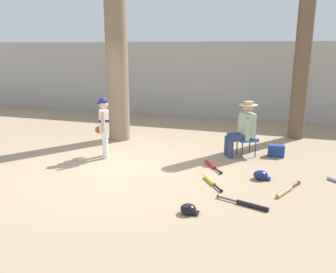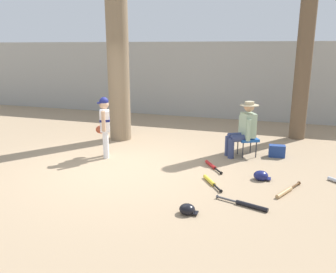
{
  "view_description": "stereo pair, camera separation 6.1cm",
  "coord_description": "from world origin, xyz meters",
  "px_view_note": "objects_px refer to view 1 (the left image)",
  "views": [
    {
      "loc": [
        2.87,
        -5.79,
        2.32
      ],
      "look_at": [
        1.05,
        -0.04,
        0.75
      ],
      "focal_mm": 36.93,
      "sensor_mm": 36.0,
      "label": 1
    },
    {
      "loc": [
        2.93,
        -5.77,
        2.32
      ],
      "look_at": [
        1.05,
        -0.04,
        0.75
      ],
      "focal_mm": 36.93,
      "sensor_mm": 36.0,
      "label": 2
    }
  ],
  "objects_px": {
    "batting_helmet_navy": "(261,175)",
    "handbag_beside_stool": "(276,151)",
    "tree_near_player": "(116,45)",
    "batting_helmet_black": "(188,209)",
    "bat_yellow_trainer": "(211,181)",
    "folding_stool": "(247,139)",
    "young_ballplayer": "(104,123)",
    "seated_spectator": "(243,127)",
    "bat_black_composite": "(248,204)",
    "bat_red_barrel": "(211,165)",
    "bat_wood_tan": "(286,191)",
    "tree_behind_spectator": "(302,64)"
  },
  "relations": [
    {
      "from": "bat_wood_tan",
      "to": "batting_helmet_navy",
      "type": "height_order",
      "value": "batting_helmet_navy"
    },
    {
      "from": "tree_near_player",
      "to": "bat_yellow_trainer",
      "type": "relative_size",
      "value": 9.0
    },
    {
      "from": "young_ballplayer",
      "to": "batting_helmet_black",
      "type": "bearing_deg",
      "value": -40.36
    },
    {
      "from": "seated_spectator",
      "to": "batting_helmet_black",
      "type": "distance_m",
      "value": 3.08
    },
    {
      "from": "bat_yellow_trainer",
      "to": "batting_helmet_navy",
      "type": "xyz_separation_m",
      "value": [
        0.83,
        0.45,
        0.04
      ]
    },
    {
      "from": "bat_red_barrel",
      "to": "batting_helmet_navy",
      "type": "bearing_deg",
      "value": -21.47
    },
    {
      "from": "folding_stool",
      "to": "bat_yellow_trainer",
      "type": "distance_m",
      "value": 1.89
    },
    {
      "from": "seated_spectator",
      "to": "tree_behind_spectator",
      "type": "bearing_deg",
      "value": 59.5
    },
    {
      "from": "handbag_beside_stool",
      "to": "tree_near_player",
      "type": "bearing_deg",
      "value": 175.16
    },
    {
      "from": "tree_behind_spectator",
      "to": "bat_wood_tan",
      "type": "height_order",
      "value": "tree_behind_spectator"
    },
    {
      "from": "folding_stool",
      "to": "batting_helmet_navy",
      "type": "bearing_deg",
      "value": -73.93
    },
    {
      "from": "batting_helmet_navy",
      "to": "bat_black_composite",
      "type": "bearing_deg",
      "value": -95.68
    },
    {
      "from": "bat_black_composite",
      "to": "bat_red_barrel",
      "type": "relative_size",
      "value": 1.3
    },
    {
      "from": "bat_yellow_trainer",
      "to": "folding_stool",
      "type": "bearing_deg",
      "value": 76.46
    },
    {
      "from": "bat_yellow_trainer",
      "to": "handbag_beside_stool",
      "type": "bearing_deg",
      "value": 61.15
    },
    {
      "from": "tree_near_player",
      "to": "batting_helmet_black",
      "type": "xyz_separation_m",
      "value": [
        2.73,
        -3.49,
        -2.29
      ]
    },
    {
      "from": "young_ballplayer",
      "to": "handbag_beside_stool",
      "type": "xyz_separation_m",
      "value": [
        3.53,
        1.14,
        -0.61
      ]
    },
    {
      "from": "seated_spectator",
      "to": "handbag_beside_stool",
      "type": "bearing_deg",
      "value": 13.59
    },
    {
      "from": "young_ballplayer",
      "to": "bat_black_composite",
      "type": "relative_size",
      "value": 1.62
    },
    {
      "from": "bat_wood_tan",
      "to": "folding_stool",
      "type": "bearing_deg",
      "value": 113.92
    },
    {
      "from": "young_ballplayer",
      "to": "handbag_beside_stool",
      "type": "distance_m",
      "value": 3.77
    },
    {
      "from": "seated_spectator",
      "to": "bat_red_barrel",
      "type": "relative_size",
      "value": 1.93
    },
    {
      "from": "handbag_beside_stool",
      "to": "bat_black_composite",
      "type": "relative_size",
      "value": 0.42
    },
    {
      "from": "tree_near_player",
      "to": "bat_red_barrel",
      "type": "bearing_deg",
      "value": -28.15
    },
    {
      "from": "bat_red_barrel",
      "to": "batting_helmet_navy",
      "type": "distance_m",
      "value": 1.04
    },
    {
      "from": "handbag_beside_stool",
      "to": "bat_wood_tan",
      "type": "height_order",
      "value": "handbag_beside_stool"
    },
    {
      "from": "handbag_beside_stool",
      "to": "bat_wood_tan",
      "type": "bearing_deg",
      "value": -84.57
    },
    {
      "from": "young_ballplayer",
      "to": "bat_yellow_trainer",
      "type": "xyz_separation_m",
      "value": [
        2.47,
        -0.79,
        -0.71
      ]
    },
    {
      "from": "folding_stool",
      "to": "seated_spectator",
      "type": "relative_size",
      "value": 0.45
    },
    {
      "from": "tree_behind_spectator",
      "to": "bat_yellow_trainer",
      "type": "bearing_deg",
      "value": -112.08
    },
    {
      "from": "bat_wood_tan",
      "to": "bat_black_composite",
      "type": "xyz_separation_m",
      "value": [
        -0.55,
        -0.7,
        0.0
      ]
    },
    {
      "from": "folding_stool",
      "to": "batting_helmet_black",
      "type": "relative_size",
      "value": 1.98
    },
    {
      "from": "tree_near_player",
      "to": "bat_yellow_trainer",
      "type": "bearing_deg",
      "value": -38.8
    },
    {
      "from": "young_ballplayer",
      "to": "seated_spectator",
      "type": "height_order",
      "value": "young_ballplayer"
    },
    {
      "from": "batting_helmet_navy",
      "to": "batting_helmet_black",
      "type": "relative_size",
      "value": 1.12
    },
    {
      "from": "seated_spectator",
      "to": "batting_helmet_navy",
      "type": "bearing_deg",
      "value": -69.97
    },
    {
      "from": "tree_behind_spectator",
      "to": "bat_black_composite",
      "type": "relative_size",
      "value": 5.44
    },
    {
      "from": "batting_helmet_navy",
      "to": "handbag_beside_stool",
      "type": "bearing_deg",
      "value": 80.8
    },
    {
      "from": "batting_helmet_black",
      "to": "handbag_beside_stool",
      "type": "bearing_deg",
      "value": 69.89
    },
    {
      "from": "young_ballplayer",
      "to": "handbag_beside_stool",
      "type": "relative_size",
      "value": 3.84
    },
    {
      "from": "young_ballplayer",
      "to": "bat_wood_tan",
      "type": "relative_size",
      "value": 1.73
    },
    {
      "from": "tree_behind_spectator",
      "to": "seated_spectator",
      "type": "bearing_deg",
      "value": -120.5
    },
    {
      "from": "young_ballplayer",
      "to": "seated_spectator",
      "type": "relative_size",
      "value": 1.09
    },
    {
      "from": "bat_black_composite",
      "to": "bat_red_barrel",
      "type": "bearing_deg",
      "value": 118.42
    },
    {
      "from": "folding_stool",
      "to": "batting_helmet_black",
      "type": "height_order",
      "value": "folding_stool"
    },
    {
      "from": "young_ballplayer",
      "to": "tree_near_player",
      "type": "bearing_deg",
      "value": 103.47
    },
    {
      "from": "bat_wood_tan",
      "to": "bat_yellow_trainer",
      "type": "relative_size",
      "value": 1.22
    },
    {
      "from": "folding_stool",
      "to": "bat_yellow_trainer",
      "type": "bearing_deg",
      "value": -103.54
    },
    {
      "from": "bat_wood_tan",
      "to": "batting_helmet_black",
      "type": "bearing_deg",
      "value": -138.51
    },
    {
      "from": "batting_helmet_black",
      "to": "folding_stool",
      "type": "bearing_deg",
      "value": 80.16
    }
  ]
}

